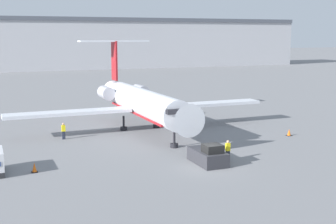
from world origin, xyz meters
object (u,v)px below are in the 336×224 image
worker_by_wing (64,131)px  traffic_cone_left (34,168)px  airplane_main (142,102)px  worker_near_tug (228,150)px  traffic_cone_right (289,133)px  pushback_tug (208,156)px

worker_by_wing → traffic_cone_left: (-4.20, -11.37, -0.55)m
airplane_main → worker_near_tug: bearing=-80.1°
traffic_cone_left → traffic_cone_right: (27.60, 3.97, -0.03)m
airplane_main → traffic_cone_left: airplane_main is taller
airplane_main → worker_near_tug: size_ratio=16.85×
worker_by_wing → traffic_cone_right: size_ratio=2.38×
airplane_main → traffic_cone_right: 16.94m
worker_near_tug → worker_by_wing: 18.49m
worker_near_tug → traffic_cone_left: (-16.28, 2.63, -0.58)m
airplane_main → traffic_cone_left: 18.99m
pushback_tug → traffic_cone_right: size_ratio=5.49×
worker_by_wing → traffic_cone_right: (23.40, -7.40, -0.58)m
traffic_cone_right → pushback_tug: bearing=-152.9°
worker_by_wing → worker_near_tug: bearing=-49.2°
pushback_tug → traffic_cone_left: bearing=168.6°
worker_by_wing → traffic_cone_left: bearing=-110.3°
airplane_main → pushback_tug: airplane_main is taller
worker_near_tug → traffic_cone_right: 13.12m
pushback_tug → traffic_cone_right: pushback_tug is taller
pushback_tug → worker_near_tug: size_ratio=2.24×
pushback_tug → worker_near_tug: pushback_tug is taller
worker_near_tug → traffic_cone_left: size_ratio=2.28×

